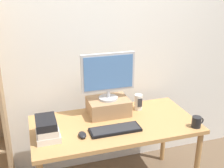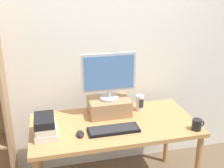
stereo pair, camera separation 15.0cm
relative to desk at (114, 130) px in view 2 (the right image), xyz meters
name	(u,v)px [view 2 (the right image)]	position (x,y,z in m)	size (l,w,h in m)	color
back_wall	(101,48)	(0.00, 0.55, 0.63)	(7.00, 0.08, 2.60)	silver
desk	(114,130)	(0.00, 0.00, 0.00)	(1.46, 0.74, 0.75)	#B7844C
riser_box	(109,106)	(0.00, 0.19, 0.15)	(0.38, 0.28, 0.15)	#A87F56
computer_monitor	(109,75)	(0.00, 0.19, 0.47)	(0.50, 0.18, 0.44)	#B7B7BA
keyboard	(114,130)	(-0.04, -0.14, 0.09)	(0.43, 0.16, 0.02)	black
computer_mouse	(80,134)	(-0.32, -0.15, 0.09)	(0.06, 0.10, 0.04)	black
book_stack	(46,127)	(-0.59, -0.08, 0.16)	(0.19, 0.25, 0.17)	silver
coffee_mug	(197,125)	(0.65, -0.28, 0.12)	(0.11, 0.08, 0.10)	black
desk_speaker	(140,103)	(0.31, 0.20, 0.15)	(0.08, 0.08, 0.15)	silver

